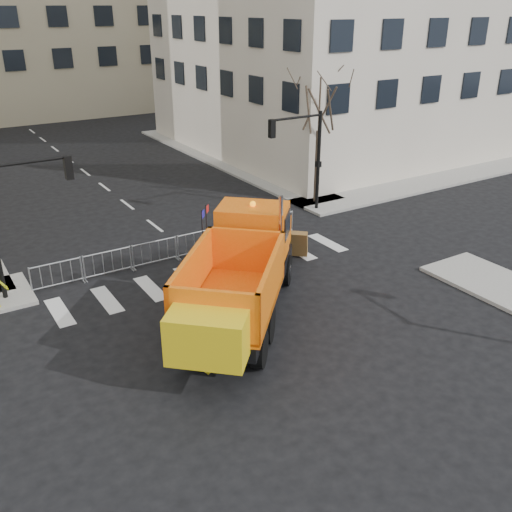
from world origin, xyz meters
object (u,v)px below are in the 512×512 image
plow_truck (240,273)px  cop_a (279,222)px  newspaper_box (267,215)px  cop_c (252,249)px  cop_b (251,234)px

plow_truck → cop_a: size_ratio=5.36×
newspaper_box → cop_a: bearing=-112.5°
cop_a → cop_c: size_ratio=1.11×
cop_c → newspaper_box: 4.84m
cop_b → newspaper_box: bearing=-125.6°
plow_truck → cop_c: (2.70, 3.60, -1.05)m
cop_c → plow_truck: bearing=24.2°
newspaper_box → cop_b: bearing=-143.9°
plow_truck → cop_b: bearing=7.7°
plow_truck → newspaper_box: size_ratio=9.12×
plow_truck → cop_b: (3.59, 5.12, -1.06)m
plow_truck → cop_c: plow_truck is taller
plow_truck → cop_c: size_ratio=5.97×
cop_a → cop_c: (-2.70, -1.95, -0.09)m
plow_truck → cop_c: 4.63m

